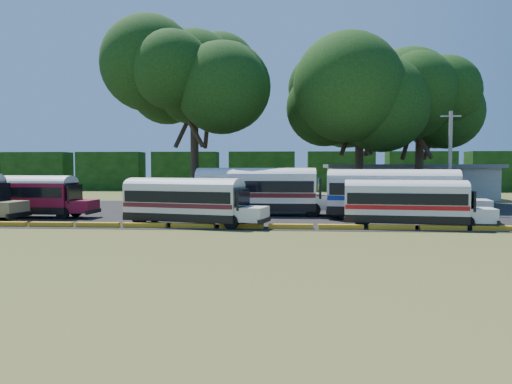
# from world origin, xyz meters

# --- Properties ---
(ground) EXTENTS (160.00, 160.00, 0.00)m
(ground) POSITION_xyz_m (0.00, 0.00, 0.00)
(ground) COLOR #44501A
(ground) RESTS_ON ground
(asphalt_strip) EXTENTS (64.00, 24.00, 0.02)m
(asphalt_strip) POSITION_xyz_m (1.00, 12.00, 0.01)
(asphalt_strip) COLOR black
(asphalt_strip) RESTS_ON ground
(curb) EXTENTS (53.70, 0.45, 0.30)m
(curb) POSITION_xyz_m (-0.00, 1.00, 0.15)
(curb) COLOR gold
(curb) RESTS_ON ground
(terminal_building) EXTENTS (19.00, 9.00, 4.00)m
(terminal_building) POSITION_xyz_m (18.00, 30.00, 2.03)
(terminal_building) COLOR beige
(terminal_building) RESTS_ON ground
(treeline_backdrop) EXTENTS (130.00, 4.00, 6.00)m
(treeline_backdrop) POSITION_xyz_m (0.00, 48.00, 3.00)
(treeline_backdrop) COLOR black
(treeline_backdrop) RESTS_ON ground
(bus_red) EXTENTS (9.57, 2.73, 3.12)m
(bus_red) POSITION_xyz_m (-15.12, 6.28, 1.79)
(bus_red) COLOR black
(bus_red) RESTS_ON ground
(bus_cream_west) EXTENTS (9.56, 4.43, 3.05)m
(bus_cream_west) POSITION_xyz_m (-2.14, 2.27, 1.73)
(bus_cream_west) COLOR black
(bus_cream_west) RESTS_ON ground
(bus_cream_east) EXTENTS (11.19, 2.90, 3.67)m
(bus_cream_east) POSITION_xyz_m (2.07, 9.21, 2.08)
(bus_cream_east) COLOR black
(bus_cream_east) RESTS_ON ground
(bus_white_red) EXTENTS (9.18, 3.30, 2.95)m
(bus_white_red) POSITION_xyz_m (11.75, 2.37, 1.67)
(bus_white_red) COLOR black
(bus_white_red) RESTS_ON ground
(bus_white_blue) EXTENTS (11.20, 4.58, 3.58)m
(bus_white_blue) POSITION_xyz_m (11.84, 6.48, 2.03)
(bus_white_blue) COLOR black
(bus_white_blue) RESTS_ON ground
(tree_west) EXTENTS (12.65, 12.65, 17.17)m
(tree_west) POSITION_xyz_m (-5.05, 19.71, 12.49)
(tree_west) COLOR #35251A
(tree_west) RESTS_ON ground
(tree_center) EXTENTS (12.93, 12.93, 15.60)m
(tree_center) POSITION_xyz_m (11.13, 20.32, 10.83)
(tree_center) COLOR #35251A
(tree_center) RESTS_ON ground
(tree_east) EXTENTS (9.98, 9.98, 13.77)m
(tree_east) POSITION_xyz_m (17.44, 22.51, 10.06)
(tree_east) COLOR #35251A
(tree_east) RESTS_ON ground
(utility_pole) EXTENTS (1.60, 0.30, 8.22)m
(utility_pole) POSITION_xyz_m (17.29, 12.15, 4.22)
(utility_pole) COLOR gray
(utility_pole) RESTS_ON ground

